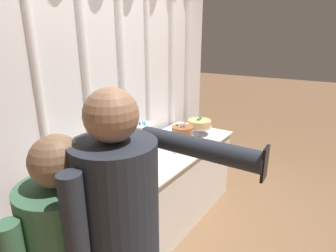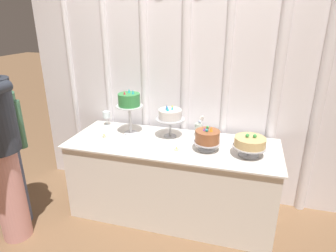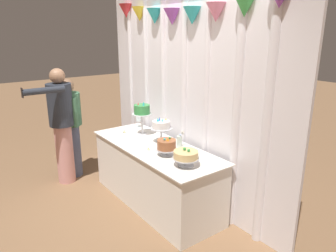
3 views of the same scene
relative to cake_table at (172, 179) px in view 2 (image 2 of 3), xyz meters
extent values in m
plane|color=#846042|center=(0.00, -0.10, -0.40)|extent=(24.00, 24.00, 0.00)
cube|color=white|center=(0.00, 0.47, 1.02)|extent=(3.45, 0.04, 2.84)
cylinder|color=white|center=(-1.32, 0.45, 1.02)|extent=(0.06, 0.06, 2.84)
cylinder|color=white|center=(-0.87, 0.45, 1.02)|extent=(0.07, 0.07, 2.84)
cylinder|color=white|center=(-0.43, 0.45, 1.02)|extent=(0.08, 0.08, 2.84)
cylinder|color=white|center=(0.02, 0.45, 1.02)|extent=(0.09, 0.09, 2.84)
cylinder|color=white|center=(0.43, 0.45, 1.02)|extent=(0.07, 0.07, 2.84)
cylinder|color=white|center=(0.91, 0.45, 1.02)|extent=(0.10, 0.10, 2.84)
cylinder|color=white|center=(1.30, 0.45, 1.02)|extent=(0.10, 0.10, 2.84)
cube|color=white|center=(0.00, 0.00, -0.01)|extent=(1.96, 0.71, 0.78)
cube|color=white|center=(0.00, 0.00, 0.39)|extent=(2.01, 0.76, 0.01)
cylinder|color=silver|center=(-0.48, 0.12, 0.40)|extent=(0.14, 0.14, 0.01)
cylinder|color=silver|center=(-0.48, 0.12, 0.54)|extent=(0.03, 0.03, 0.28)
cylinder|color=silver|center=(-0.48, 0.12, 0.69)|extent=(0.27, 0.27, 0.01)
cylinder|color=#388E47|center=(-0.48, 0.12, 0.76)|extent=(0.22, 0.22, 0.12)
cone|color=#2DB2B7|center=(-0.43, 0.12, 0.84)|extent=(0.03, 0.03, 0.04)
cone|color=#2DB2B7|center=(-0.49, 0.15, 0.84)|extent=(0.03, 0.03, 0.04)
cone|color=#DB333D|center=(-0.50, 0.08, 0.83)|extent=(0.02, 0.02, 0.03)
cylinder|color=#B2B2B7|center=(-0.06, 0.14, 0.40)|extent=(0.13, 0.13, 0.01)
cylinder|color=#B2B2B7|center=(-0.06, 0.14, 0.49)|extent=(0.02, 0.02, 0.17)
cylinder|color=#B2B2B7|center=(-0.06, 0.14, 0.58)|extent=(0.29, 0.29, 0.01)
cylinder|color=white|center=(-0.06, 0.14, 0.63)|extent=(0.23, 0.23, 0.09)
cone|color=#2DB2B7|center=(-0.04, 0.15, 0.70)|extent=(0.03, 0.03, 0.04)
sphere|color=yellow|center=(-0.06, 0.21, 0.69)|extent=(0.02, 0.02, 0.02)
cone|color=blue|center=(-0.10, 0.14, 0.70)|extent=(0.03, 0.03, 0.04)
cone|color=#2DB2B7|center=(-0.07, 0.10, 0.70)|extent=(0.03, 0.03, 0.05)
cylinder|color=#B2B2B7|center=(0.34, -0.07, 0.40)|extent=(0.16, 0.16, 0.01)
cylinder|color=#B2B2B7|center=(0.34, -0.07, 0.44)|extent=(0.03, 0.03, 0.06)
cylinder|color=#B2B2B7|center=(0.34, -0.07, 0.47)|extent=(0.25, 0.25, 0.01)
cylinder|color=#995633|center=(0.34, -0.07, 0.53)|extent=(0.22, 0.22, 0.11)
cone|color=orange|center=(0.37, -0.07, 0.60)|extent=(0.03, 0.03, 0.04)
sphere|color=green|center=(0.33, -0.01, 0.59)|extent=(0.03, 0.03, 0.03)
cone|color=purple|center=(0.31, -0.07, 0.60)|extent=(0.02, 0.02, 0.03)
sphere|color=#2DB2B7|center=(0.34, -0.09, 0.60)|extent=(0.03, 0.03, 0.03)
cylinder|color=#B2B2B7|center=(0.71, -0.08, 0.40)|extent=(0.17, 0.17, 0.01)
cylinder|color=#B2B2B7|center=(0.71, -0.08, 0.44)|extent=(0.03, 0.03, 0.07)
cylinder|color=#B2B2B7|center=(0.71, -0.08, 0.48)|extent=(0.29, 0.29, 0.01)
cylinder|color=#DBB775|center=(0.71, -0.08, 0.53)|extent=(0.27, 0.27, 0.08)
sphere|color=green|center=(0.74, -0.07, 0.58)|extent=(0.03, 0.03, 0.03)
sphere|color=green|center=(0.68, -0.08, 0.58)|extent=(0.03, 0.03, 0.03)
cylinder|color=silver|center=(-0.82, 0.26, 0.40)|extent=(0.06, 0.06, 0.00)
cylinder|color=silver|center=(-0.82, 0.26, 0.44)|extent=(0.01, 0.01, 0.09)
cylinder|color=silver|center=(-0.82, 0.26, 0.52)|extent=(0.08, 0.08, 0.07)
cylinder|color=#B2C1B2|center=(0.21, 0.23, 0.46)|extent=(0.07, 0.07, 0.14)
sphere|color=white|center=(0.24, 0.25, 0.60)|extent=(0.03, 0.03, 0.03)
sphere|color=white|center=(0.23, 0.26, 0.58)|extent=(0.04, 0.04, 0.04)
sphere|color=silver|center=(0.22, 0.23, 0.55)|extent=(0.03, 0.03, 0.03)
cylinder|color=beige|center=(-0.69, -0.05, 0.40)|extent=(0.04, 0.04, 0.02)
sphere|color=#F9CC4C|center=(-0.69, -0.05, 0.42)|extent=(0.01, 0.01, 0.01)
cylinder|color=beige|center=(0.08, -0.14, 0.40)|extent=(0.05, 0.05, 0.02)
sphere|color=#F9CC4C|center=(0.08, -0.14, 0.42)|extent=(0.01, 0.01, 0.01)
cylinder|color=#4C5675|center=(-1.44, -0.56, 0.01)|extent=(0.26, 0.26, 0.82)
cylinder|color=#3D6B4C|center=(-1.22, -0.56, 0.66)|extent=(0.08, 0.08, 0.43)
cylinder|color=#D6938E|center=(-1.30, -0.73, 0.04)|extent=(0.26, 0.26, 0.88)
camera|label=1|loc=(-1.99, -1.44, 1.46)|focal=29.28mm
camera|label=2|loc=(0.65, -2.43, 1.52)|focal=30.74mm
camera|label=3|loc=(3.12, -2.09, 1.79)|focal=33.96mm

